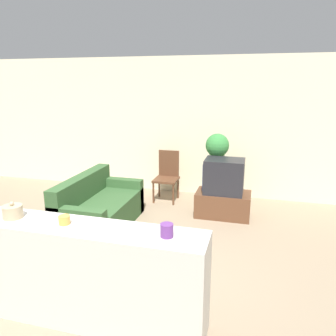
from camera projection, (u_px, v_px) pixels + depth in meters
The scene contains 12 objects.
ground_plane at pixel (85, 281), 3.74m from camera, with size 14.00×14.00×0.00m, color gray.
wall_back at pixel (165, 126), 6.61m from camera, with size 9.00×0.06×2.70m.
couch at pixel (99, 209), 5.10m from camera, with size 0.83×1.60×0.81m.
tv_stand at pixel (223, 204), 5.54m from camera, with size 0.91×0.53×0.42m.
television at pixel (224, 176), 5.42m from camera, with size 0.65×0.48×0.57m.
wooden_chair at pixel (167, 174), 6.26m from camera, with size 0.44×0.44×0.95m.
plant_stand at pixel (216, 185), 5.90m from camera, with size 0.17×0.17×0.83m.
potted_plant at pixel (217, 147), 5.72m from camera, with size 0.41×0.41×0.52m.
foreground_counter at pixel (53, 269), 3.12m from camera, with size 2.95×0.44×0.97m.
decorative_bowl at pixel (13, 212), 3.08m from camera, with size 0.18×0.18×0.16m.
candle_jar at pixel (64, 220), 2.95m from camera, with size 0.10×0.10×0.08m.
coffee_tin at pixel (167, 230), 2.70m from camera, with size 0.11×0.11×0.11m.
Camera 1 is at (1.78, -2.93, 2.20)m, focal length 35.00 mm.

